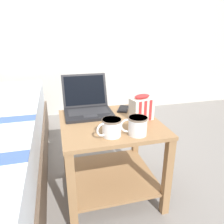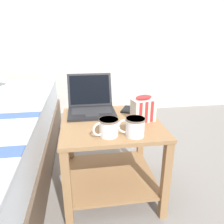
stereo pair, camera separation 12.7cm
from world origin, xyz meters
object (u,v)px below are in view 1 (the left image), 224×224
object	(u,v)px
mug_front_left	(137,125)
laptop	(87,106)
snack_bag	(142,108)
cell_phone	(123,109)
mug_front_right	(111,127)

from	to	relation	value
mug_front_left	laptop	bearing A→B (deg)	116.98
snack_bag	cell_phone	bearing A→B (deg)	103.94
snack_bag	cell_phone	distance (m)	0.22
snack_bag	mug_front_right	bearing A→B (deg)	-144.31
laptop	cell_phone	bearing A→B (deg)	-1.37
laptop	snack_bag	bearing A→B (deg)	-34.62
mug_front_left	mug_front_right	distance (m)	0.14
laptop	mug_front_left	size ratio (longest dim) A/B	2.24
mug_front_right	mug_front_left	bearing A→B (deg)	-8.19
mug_front_right	snack_bag	size ratio (longest dim) A/B	0.86
laptop	snack_bag	distance (m)	0.37
mug_front_right	laptop	bearing A→B (deg)	99.96
mug_front_left	mug_front_right	world-z (taller)	mug_front_left
laptop	cell_phone	size ratio (longest dim) A/B	2.07
laptop	mug_front_right	size ratio (longest dim) A/B	2.29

